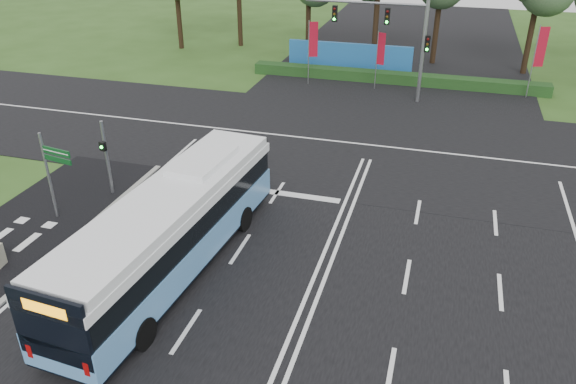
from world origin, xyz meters
name	(u,v)px	position (x,y,z in m)	size (l,w,h in m)	color
ground	(320,263)	(0.00, 0.00, 0.00)	(120.00, 120.00, 0.00)	#2E4D19
road_main	(320,263)	(0.00, 0.00, 0.02)	(20.00, 120.00, 0.04)	black
road_cross	(369,145)	(0.00, 12.00, 0.03)	(120.00, 14.00, 0.05)	black
kerb_strip	(47,263)	(-10.10, -3.00, 0.06)	(0.25, 18.00, 0.12)	gray
city_bus	(172,229)	(-5.15, -1.97, 1.80)	(3.56, 12.62, 3.58)	#5891CC
pedestrian_signal	(106,155)	(-10.84, 2.79, 2.00)	(0.33, 0.43, 3.65)	gray
street_sign	(52,167)	(-11.62, 0.11, 2.52)	(1.54, 0.35, 3.99)	gray
banner_flag_left	(312,43)	(-6.00, 22.45, 3.06)	(0.67, 0.27, 4.70)	gray
banner_flag_mid	(380,52)	(-1.05, 22.55, 2.75)	(0.59, 0.26, 4.20)	gray
banner_flag_right	(539,52)	(9.50, 23.62, 3.25)	(0.71, 0.27, 5.01)	gray
traffic_light_gantry	(397,32)	(0.21, 20.50, 4.66)	(8.41, 0.28, 7.00)	gray
hedge	(395,78)	(0.00, 24.50, 0.40)	(22.00, 1.20, 0.80)	#183C15
blue_hoarding	(349,57)	(-4.00, 27.00, 1.10)	(10.00, 0.30, 2.20)	#1E5EA3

